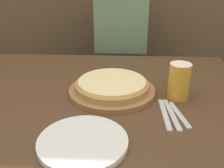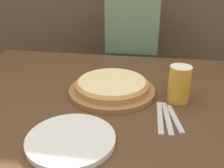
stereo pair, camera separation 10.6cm
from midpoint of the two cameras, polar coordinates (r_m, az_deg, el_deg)
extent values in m
cube|color=#4C331E|center=(1.26, -5.88, -16.89)|extent=(1.32, 1.02, 0.70)
cylinder|color=#99663D|center=(1.08, -2.83, -1.52)|extent=(0.35, 0.35, 0.02)
cylinder|color=#B77F42|center=(1.07, -2.85, -0.46)|extent=(0.30, 0.30, 0.02)
cylinder|color=beige|center=(1.06, -2.87, 0.43)|extent=(0.27, 0.27, 0.01)
cylinder|color=gold|center=(1.03, 11.58, 0.56)|extent=(0.08, 0.08, 0.14)
cylinder|color=white|center=(1.01, 11.88, 3.80)|extent=(0.08, 0.08, 0.02)
cylinder|color=white|center=(0.80, -10.17, -12.43)|extent=(0.27, 0.27, 0.02)
cube|color=silver|center=(0.94, 8.23, -6.58)|extent=(0.02, 0.21, 0.00)
cube|color=silver|center=(0.94, 9.75, -6.59)|extent=(0.04, 0.21, 0.00)
cube|color=silver|center=(0.94, 11.27, -6.60)|extent=(0.05, 0.18, 0.00)
cube|color=#33333D|center=(1.85, 0.11, -2.53)|extent=(0.26, 0.20, 0.68)
cube|color=slate|center=(1.67, 0.13, 14.53)|extent=(0.32, 0.20, 0.42)
camera|label=1|loc=(0.05, -92.86, -1.31)|focal=42.00mm
camera|label=2|loc=(0.05, 87.14, 1.31)|focal=42.00mm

